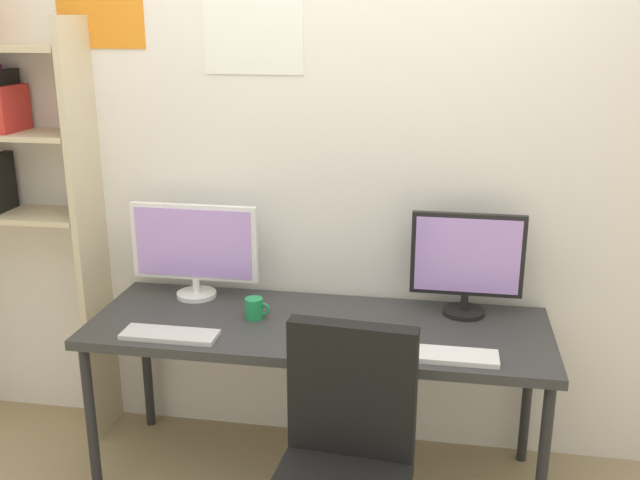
# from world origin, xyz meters

# --- Properties ---
(wall_back) EXTENTS (4.31, 0.11, 2.60)m
(wall_back) POSITION_xyz_m (-0.00, 1.02, 1.30)
(wall_back) COLOR silver
(wall_back) RESTS_ON ground_plane
(desk) EXTENTS (1.91, 0.68, 0.74)m
(desk) POSITION_xyz_m (0.00, 0.60, 0.69)
(desk) COLOR #333333
(desk) RESTS_ON ground_plane
(monitor_left) EXTENTS (0.58, 0.18, 0.43)m
(monitor_left) POSITION_xyz_m (-0.60, 0.81, 0.98)
(monitor_left) COLOR silver
(monitor_left) RESTS_ON desk
(monitor_right) EXTENTS (0.47, 0.18, 0.45)m
(monitor_right) POSITION_xyz_m (0.60, 0.81, 0.98)
(monitor_right) COLOR black
(monitor_right) RESTS_ON desk
(keyboard_left) EXTENTS (0.39, 0.13, 0.02)m
(keyboard_left) POSITION_xyz_m (-0.56, 0.37, 0.75)
(keyboard_left) COLOR silver
(keyboard_left) RESTS_ON desk
(keyboard_right) EXTENTS (0.32, 0.13, 0.02)m
(keyboard_right) POSITION_xyz_m (0.56, 0.37, 0.75)
(keyboard_right) COLOR silver
(keyboard_right) RESTS_ON desk
(computer_mouse) EXTENTS (0.06, 0.10, 0.03)m
(computer_mouse) POSITION_xyz_m (0.33, 0.46, 0.76)
(computer_mouse) COLOR black
(computer_mouse) RESTS_ON desk
(coffee_mug) EXTENTS (0.11, 0.08, 0.09)m
(coffee_mug) POSITION_xyz_m (-0.27, 0.61, 0.79)
(coffee_mug) COLOR #1E8C4C
(coffee_mug) RESTS_ON desk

